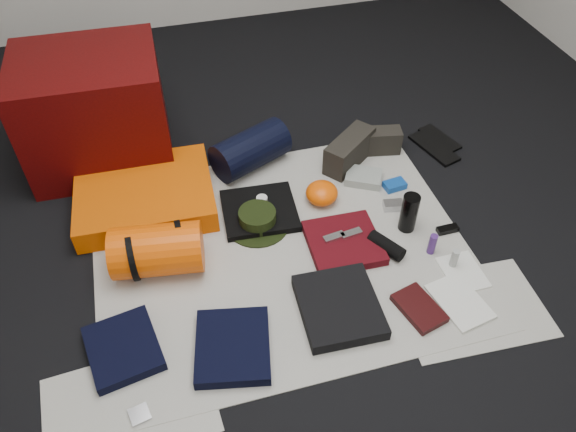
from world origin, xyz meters
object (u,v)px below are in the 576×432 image
object	(u,v)px
red_cabinet	(95,111)
water_bottle	(409,213)
stuff_sack	(157,250)
sleeping_pad	(145,195)
paperback_book	(419,308)
navy_duffel	(250,150)
compact_camera	(393,205)

from	to	relation	value
red_cabinet	water_bottle	bearing A→B (deg)	-33.34
red_cabinet	stuff_sack	bearing A→B (deg)	-75.77
sleeping_pad	paperback_book	size ratio (longest dim) A/B	3.03
paperback_book	water_bottle	bearing A→B (deg)	57.64
sleeping_pad	paperback_book	world-z (taller)	sleeping_pad
stuff_sack	navy_duffel	size ratio (longest dim) A/B	0.98
sleeping_pad	compact_camera	xyz separation A→B (m)	(1.11, -0.34, -0.04)
water_bottle	compact_camera	bearing A→B (deg)	93.54
water_bottle	paperback_book	world-z (taller)	water_bottle
sleeping_pad	navy_duffel	xyz separation A→B (m)	(0.54, 0.15, 0.04)
paperback_book	red_cabinet	bearing A→B (deg)	115.98
red_cabinet	water_bottle	size ratio (longest dim) A/B	3.52
navy_duffel	stuff_sack	bearing A→B (deg)	-157.87
navy_duffel	red_cabinet	bearing A→B (deg)	133.39
stuff_sack	compact_camera	xyz separation A→B (m)	(1.09, 0.07, -0.09)
red_cabinet	paperback_book	bearing A→B (deg)	-47.67
navy_duffel	paperback_book	distance (m)	1.15
sleeping_pad	paperback_book	xyz separation A→B (m)	(0.98, -0.91, -0.04)
sleeping_pad	water_bottle	size ratio (longest dim) A/B	3.28
stuff_sack	water_bottle	size ratio (longest dim) A/B	1.94
navy_duffel	water_bottle	xyz separation A→B (m)	(0.58, -0.62, -0.00)
water_bottle	compact_camera	distance (m)	0.16
sleeping_pad	water_bottle	xyz separation A→B (m)	(1.12, -0.47, 0.04)
sleeping_pad	stuff_sack	distance (m)	0.41
stuff_sack	compact_camera	size ratio (longest dim) A/B	4.09
paperback_book	sleeping_pad	bearing A→B (deg)	122.67
red_cabinet	sleeping_pad	distance (m)	0.51
water_bottle	sleeping_pad	bearing A→B (deg)	157.19
water_bottle	stuff_sack	bearing A→B (deg)	176.69
sleeping_pad	paperback_book	bearing A→B (deg)	-42.70
navy_duffel	paperback_book	size ratio (longest dim) A/B	1.84
navy_duffel	water_bottle	world-z (taller)	navy_duffel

